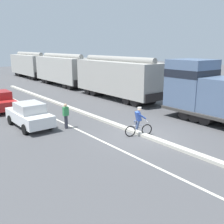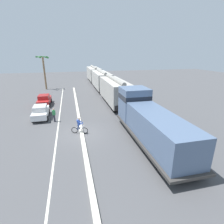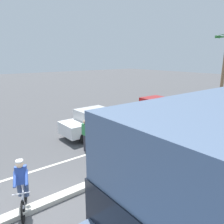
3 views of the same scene
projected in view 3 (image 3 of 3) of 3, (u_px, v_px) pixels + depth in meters
ground_plane at (25, 214)px, 6.67m from camera, size 120.00×120.00×0.00m
median_curb at (155, 157)px, 10.24m from camera, size 0.36×36.00×0.16m
lane_stripe at (122, 143)px, 12.09m from camera, size 0.14×36.00×0.01m
parked_car_white at (95, 122)px, 13.34m from camera, size 1.89×4.23×1.62m
parked_car_red at (155, 108)px, 17.02m from camera, size 1.90×4.23×1.62m
cyclist at (22, 187)px, 6.66m from camera, size 1.63×0.70×1.71m
pedestrian_by_cars at (85, 135)px, 10.99m from camera, size 0.34×0.22×1.62m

